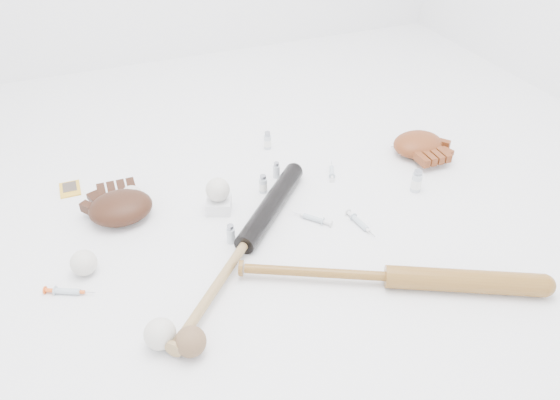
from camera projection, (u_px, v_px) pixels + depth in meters
name	position (u px, v px, depth m)	size (l,w,h in m)	color
bat_dark	(245.00, 244.00, 1.65)	(0.90, 0.07, 0.07)	black
bat_wood	(389.00, 277.00, 1.53)	(0.90, 0.07, 0.07)	brown
glove_dark	(121.00, 207.00, 1.78)	(0.25, 0.25, 0.09)	#341A0E
glove_tan	(418.00, 144.00, 2.10)	(0.23, 0.23, 0.08)	#682E13
trading_card	(70.00, 189.00, 1.93)	(0.07, 0.10, 0.01)	gold
pedestal	(219.00, 205.00, 1.82)	(0.08, 0.08, 0.04)	white
baseball_on_pedestal	(218.00, 190.00, 1.79)	(0.08, 0.08, 0.08)	beige
baseball_left	(84.00, 263.00, 1.57)	(0.08, 0.08, 0.08)	beige
baseball_upper	(132.00, 196.00, 1.84)	(0.07, 0.07, 0.07)	beige
baseball_mid	(160.00, 334.00, 1.36)	(0.08, 0.08, 0.08)	beige
baseball_aged	(191.00, 342.00, 1.34)	(0.08, 0.08, 0.08)	brown
syringe_0	(68.00, 291.00, 1.52)	(0.16, 0.03, 0.02)	#ADBCC6
syringe_1	(313.00, 218.00, 1.79)	(0.15, 0.03, 0.02)	#ADBCC6
syringe_2	(332.00, 171.00, 2.01)	(0.14, 0.02, 0.02)	#ADBCC6
syringe_3	(360.00, 223.00, 1.77)	(0.16, 0.03, 0.02)	#ADBCC6
syringe_4	(406.00, 144.00, 2.17)	(0.14, 0.02, 0.02)	#ADBCC6
vial_0	(268.00, 140.00, 2.14)	(0.03, 0.03, 0.07)	silver
vial_1	(276.00, 170.00, 1.98)	(0.02, 0.02, 0.06)	silver
vial_2	(263.00, 184.00, 1.90)	(0.03, 0.03, 0.07)	silver
vial_3	(417.00, 181.00, 1.90)	(0.04, 0.04, 0.08)	silver
vial_4	(231.00, 234.00, 1.69)	(0.03, 0.03, 0.07)	silver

